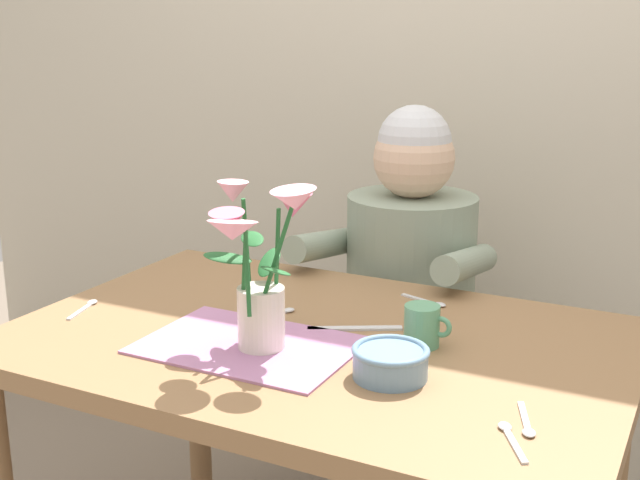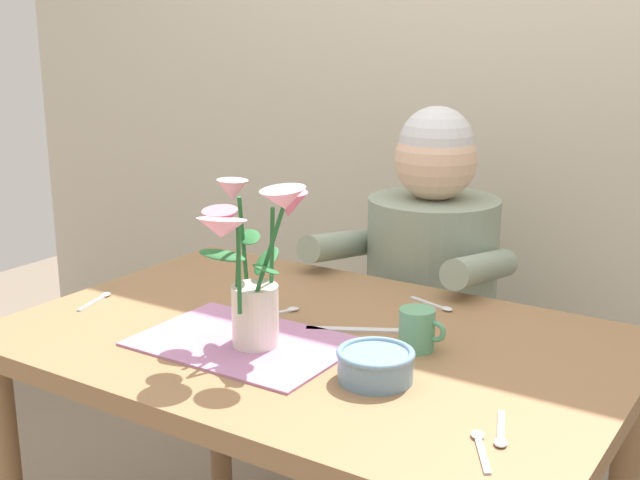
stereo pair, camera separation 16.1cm
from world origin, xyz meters
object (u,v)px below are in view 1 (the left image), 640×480
(flower_vase, at_px, (260,262))
(ceramic_bowl, at_px, (390,361))
(seated_person, at_px, (409,319))
(dinner_knife, at_px, (355,328))
(ceramic_mug, at_px, (423,326))

(flower_vase, xyz_separation_m, ceramic_bowl, (0.26, -0.00, -0.14))
(flower_vase, bearing_deg, seated_person, 88.49)
(flower_vase, bearing_deg, dinner_knife, 57.90)
(ceramic_bowl, bearing_deg, ceramic_mug, 90.15)
(seated_person, relative_size, dinner_knife, 5.97)
(seated_person, relative_size, ceramic_bowl, 8.35)
(dinner_knife, bearing_deg, ceramic_bowl, -78.78)
(flower_vase, height_order, dinner_knife, flower_vase)
(ceramic_bowl, height_order, dinner_knife, ceramic_bowl)
(seated_person, height_order, ceramic_mug, seated_person)
(flower_vase, xyz_separation_m, dinner_knife, (0.11, 0.18, -0.17))
(ceramic_bowl, relative_size, ceramic_mug, 1.46)
(ceramic_bowl, relative_size, dinner_knife, 0.72)
(seated_person, relative_size, flower_vase, 3.52)
(flower_vase, distance_m, ceramic_mug, 0.33)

